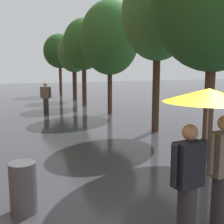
{
  "coord_description": "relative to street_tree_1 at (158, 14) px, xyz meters",
  "views": [
    {
      "loc": [
        -2.41,
        -2.95,
        2.38
      ],
      "look_at": [
        0.09,
        2.97,
        1.35
      ],
      "focal_mm": 45.52,
      "sensor_mm": 36.0,
      "label": 1
    }
  ],
  "objects": [
    {
      "name": "street_tree_1",
      "position": [
        0.0,
        0.0,
        0.0
      ],
      "size": [
        2.57,
        2.57,
        5.86
      ],
      "color": "#473323",
      "rests_on": "ground"
    },
    {
      "name": "couple_under_umbrella",
      "position": [
        -2.88,
        -5.99,
        -2.75
      ],
      "size": [
        1.24,
        1.22,
        2.1
      ],
      "color": "#2D2D33",
      "rests_on": "ground"
    },
    {
      "name": "pedestrian_walking_midground",
      "position": [
        -3.05,
        5.53,
        -3.38
      ],
      "size": [
        0.51,
        0.4,
        1.6
      ],
      "color": "#2D2D33",
      "rests_on": "ground"
    },
    {
      "name": "litter_bin",
      "position": [
        -5.15,
        -4.32,
        -3.77
      ],
      "size": [
        0.44,
        0.44,
        0.85
      ],
      "primitive_type": "cylinder",
      "color": "#4C4C51",
      "rests_on": "ground"
    },
    {
      "name": "street_tree_5",
      "position": [
        -0.19,
        14.79,
        -0.56
      ],
      "size": [
        2.67,
        2.67,
        5.05
      ],
      "color": "#473323",
      "rests_on": "ground"
    },
    {
      "name": "street_tree_2",
      "position": [
        -0.04,
        4.31,
        -0.44
      ],
      "size": [
        2.9,
        2.9,
        5.57
      ],
      "color": "#473323",
      "rests_on": "ground"
    },
    {
      "name": "street_tree_3",
      "position": [
        -0.32,
        7.74,
        -0.52
      ],
      "size": [
        2.46,
        2.46,
        5.23
      ],
      "color": "#473323",
      "rests_on": "ground"
    },
    {
      "name": "street_tree_4",
      "position": [
        -0.06,
        10.84,
        -0.84
      ],
      "size": [
        2.34,
        2.34,
        4.78
      ],
      "color": "#473323",
      "rests_on": "ground"
    }
  ]
}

